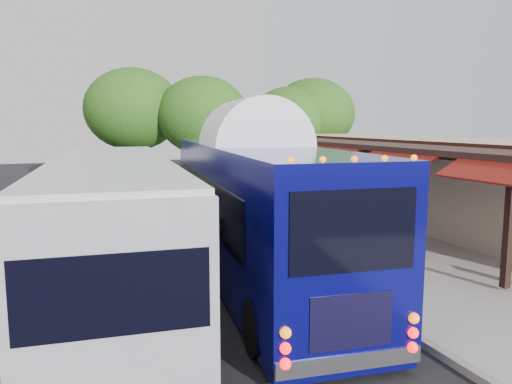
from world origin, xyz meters
name	(u,v)px	position (x,y,z in m)	size (l,w,h in m)	color
ground	(296,268)	(0.00, 0.00, 0.00)	(90.00, 90.00, 0.00)	black
sidewalk	(366,227)	(5.00, 4.00, 0.07)	(10.00, 40.00, 0.15)	#9E9B93
curb	(251,237)	(0.05, 4.00, 0.07)	(0.20, 40.00, 0.16)	gray
station_shelter	(435,180)	(8.38, 4.00, 1.85)	(8.15, 20.00, 3.60)	tan
coach_bus	(254,202)	(-1.45, -0.32, 2.11)	(3.80, 12.44, 3.92)	#070756
city_bus	(113,220)	(-5.20, -0.30, 1.87)	(3.75, 12.79, 3.39)	#909398
ped_a	(299,216)	(1.44, 2.81, 0.99)	(0.61, 0.40, 1.68)	black
ped_b	(311,206)	(2.76, 4.52, 1.00)	(0.83, 0.64, 1.70)	black
ped_c	(354,213)	(3.40, 2.36, 1.04)	(1.04, 0.43, 1.78)	black
ped_d	(251,179)	(3.40, 13.06, 1.12)	(1.26, 0.72, 1.95)	black
tree_left	(203,116)	(1.55, 16.47, 4.69)	(5.50, 5.50, 7.04)	#382314
tree_mid	(289,120)	(7.71, 17.49, 4.43)	(5.19, 5.19, 6.64)	#382314
tree_right	(313,114)	(9.60, 17.79, 4.84)	(5.67, 5.67, 7.26)	#382314
tree_far	(133,109)	(-2.23, 18.84, 5.08)	(5.94, 5.94, 7.61)	#382314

